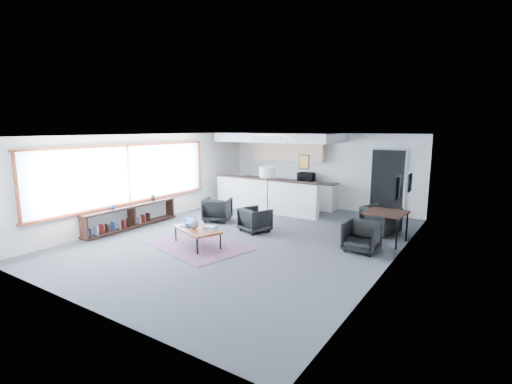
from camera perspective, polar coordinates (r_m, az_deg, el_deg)
The scene contains 21 objects.
room at distance 9.27m, azimuth -1.14°, elevation 0.65°, with size 7.02×9.02×2.62m.
window at distance 10.98m, azimuth -19.02°, elevation 2.37°, with size 0.10×5.95×1.66m.
console at distance 10.96m, azimuth -18.78°, elevation -3.64°, with size 0.35×3.00×0.80m.
kitchenette at distance 13.01m, azimuth 3.72°, elevation 3.64°, with size 4.20×1.96×2.60m.
doorway at distance 12.44m, azimuth 19.55°, elevation 1.39°, with size 1.10×0.12×2.15m.
track_light at distance 11.33m, azimuth 2.69°, elevation 8.56°, with size 1.60×0.07×0.15m.
wall_art_lower at distance 8.23m, azimuth 20.91°, elevation 0.58°, with size 0.03×0.38×0.48m.
wall_art_upper at distance 9.50m, azimuth 22.60°, elevation 1.33°, with size 0.03×0.34×0.44m.
kilim_rug at distance 9.08m, azimuth -8.99°, elevation -8.08°, with size 2.75×2.19×0.01m.
coffee_table at distance 8.97m, azimuth -9.05°, elevation -5.77°, with size 1.44×1.11×0.42m.
laptop at distance 9.20m, azimuth -10.33°, elevation -4.78°, with size 0.32×0.26×0.23m.
ceramic_pot at distance 8.93m, azimuth -9.49°, elevation -4.88°, with size 0.23×0.23×0.23m.
book_stack at distance 8.80m, azimuth -6.98°, elevation -5.52°, with size 0.33×0.28×0.09m.
coaster at distance 8.78m, azimuth -9.89°, elevation -5.90°, with size 0.09×0.09×0.01m.
armchair_left at distance 11.20m, azimuth -5.95°, elevation -2.52°, with size 0.76×0.71×0.78m, color black.
armchair_right at distance 10.04m, azimuth -0.14°, elevation -4.09°, with size 0.70×0.66×0.72m, color black.
floor_lamp at distance 10.96m, azimuth 1.79°, elevation 2.79°, with size 0.51×0.51×1.65m.
dining_table at distance 9.56m, azimuth 19.32°, elevation -3.28°, with size 0.98×0.98×0.77m.
dining_chair_near at distance 8.80m, azimuth 15.94°, elevation -6.76°, with size 0.63×0.59×0.65m, color black.
dining_chair_far at distance 10.38m, azimuth 18.61°, elevation -4.21°, with size 0.68×0.64×0.70m, color black.
microwave at distance 13.07m, azimuth 7.70°, elevation 2.45°, with size 0.55×0.31×0.38m, color black.
Camera 1 is at (5.16, -7.56, 2.79)m, focal length 26.00 mm.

